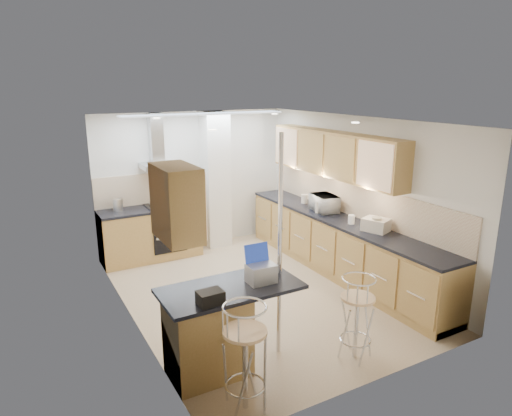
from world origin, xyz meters
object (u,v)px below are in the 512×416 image
bar_stool_near (245,358)px  bread_bin (376,225)px  microwave (325,203)px  bar_stool_end (357,318)px  laptop (261,273)px

bar_stool_near → bread_bin: size_ratio=3.05×
microwave → bar_stool_end: size_ratio=0.51×
laptop → bar_stool_near: size_ratio=0.27×
microwave → bread_bin: (0.01, -1.20, -0.05)m
microwave → laptop: bearing=138.1°
bar_stool_near → bread_bin: bearing=13.6°
microwave → bar_stool_near: bearing=140.0°
bar_stool_near → bar_stool_end: size_ratio=1.10×
bar_stool_end → laptop: bearing=110.0°
microwave → bar_stool_near: size_ratio=0.47×
bread_bin → bar_stool_end: bearing=-159.6°
bar_stool_near → bar_stool_end: bearing=-6.5°
microwave → bar_stool_end: microwave is taller
laptop → bar_stool_end: bearing=-24.4°
microwave → laptop: 3.05m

